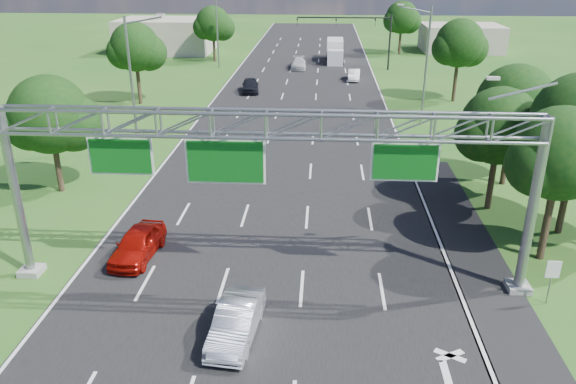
# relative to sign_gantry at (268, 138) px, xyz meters

# --- Properties ---
(ground) EXTENTS (220.00, 220.00, 0.00)m
(ground) POSITION_rel_sign_gantry_xyz_m (-0.33, 18.00, -6.89)
(ground) COLOR #1D5319
(ground) RESTS_ON ground
(road) EXTENTS (18.00, 180.00, 0.02)m
(road) POSITION_rel_sign_gantry_xyz_m (-0.33, 18.00, -6.89)
(road) COLOR black
(road) RESTS_ON ground
(road_flare) EXTENTS (3.00, 30.00, 0.02)m
(road_flare) POSITION_rel_sign_gantry_xyz_m (9.87, 2.00, -6.89)
(road_flare) COLOR black
(road_flare) RESTS_ON ground
(sign_gantry) EXTENTS (23.50, 1.00, 9.56)m
(sign_gantry) POSITION_rel_sign_gantry_xyz_m (0.00, 0.00, 0.00)
(sign_gantry) COLOR gray
(sign_gantry) RESTS_ON ground
(regulatory_sign) EXTENTS (0.60, 0.08, 2.10)m
(regulatory_sign) POSITION_rel_sign_gantry_xyz_m (12.07, -1.02, -5.38)
(regulatory_sign) COLOR gray
(regulatory_sign) RESTS_ON ground
(traffic_signal) EXTENTS (12.21, 0.24, 7.00)m
(traffic_signal) POSITION_rel_sign_gantry_xyz_m (7.15, 53.00, -1.72)
(traffic_signal) COLOR black
(traffic_signal) RESTS_ON ground
(streetlight_l_near) EXTENTS (2.97, 0.22, 10.16)m
(streetlight_l_near) POSITION_rel_sign_gantry_xyz_m (-11.63, 18.00, -1.31)
(streetlight_l_near) COLOR gray
(streetlight_l_near) RESTS_ON ground
(streetlight_l_far) EXTENTS (2.97, 0.22, 10.16)m
(streetlight_l_far) POSITION_rel_sign_gantry_xyz_m (-11.63, 53.00, -1.31)
(streetlight_l_far) COLOR gray
(streetlight_l_far) RESTS_ON ground
(streetlight_r_mid) EXTENTS (2.97, 0.22, 10.16)m
(streetlight_r_mid) POSITION_rel_sign_gantry_xyz_m (10.97, 28.00, -1.31)
(streetlight_r_mid) COLOR gray
(streetlight_r_mid) RESTS_ON ground
(tree_cluster_right) EXTENTS (9.91, 14.60, 8.68)m
(tree_cluster_right) POSITION_rel_sign_gantry_xyz_m (14.47, 7.19, -1.58)
(tree_cluster_right) COLOR #2D2116
(tree_cluster_right) RESTS_ON ground
(tree_verge_la) EXTENTS (5.76, 4.80, 7.40)m
(tree_verge_la) POSITION_rel_sign_gantry_xyz_m (-14.25, 10.04, -2.13)
(tree_verge_la) COLOR #2D2116
(tree_verge_la) RESTS_ON ground
(tree_verge_lb) EXTENTS (5.76, 4.80, 8.06)m
(tree_verge_lb) POSITION_rel_sign_gantry_xyz_m (-16.25, 33.04, -1.48)
(tree_verge_lb) COLOR #2D2116
(tree_verge_lb) RESTS_ON ground
(tree_verge_lc) EXTENTS (5.76, 4.80, 7.62)m
(tree_verge_lc) POSITION_rel_sign_gantry_xyz_m (-13.25, 58.04, -1.92)
(tree_verge_lc) COLOR #2D2116
(tree_verge_lc) RESTS_ON ground
(tree_verge_rd) EXTENTS (5.76, 4.80, 8.28)m
(tree_verge_rd) POSITION_rel_sign_gantry_xyz_m (15.75, 36.04, -1.26)
(tree_verge_rd) COLOR #2D2116
(tree_verge_rd) RESTS_ON ground
(tree_verge_re) EXTENTS (5.76, 4.80, 7.84)m
(tree_verge_re) POSITION_rel_sign_gantry_xyz_m (13.75, 66.04, -1.70)
(tree_verge_re) COLOR #2D2116
(tree_verge_re) RESTS_ON ground
(building_left) EXTENTS (14.00, 10.00, 5.00)m
(building_left) POSITION_rel_sign_gantry_xyz_m (-22.33, 66.00, -4.39)
(building_left) COLOR #A99C8E
(building_left) RESTS_ON ground
(building_right) EXTENTS (12.00, 9.00, 4.00)m
(building_right) POSITION_rel_sign_gantry_xyz_m (23.67, 70.00, -4.89)
(building_right) COLOR #A99C8E
(building_right) RESTS_ON ground
(red_coupe) EXTENTS (2.10, 4.46, 1.48)m
(red_coupe) POSITION_rel_sign_gantry_xyz_m (-6.76, 1.88, -6.15)
(red_coupe) COLOR #980D07
(red_coupe) RESTS_ON ground
(silver_sedan) EXTENTS (1.92, 4.42, 1.42)m
(silver_sedan) POSITION_rel_sign_gantry_xyz_m (-0.95, -4.12, -6.18)
(silver_sedan) COLOR silver
(silver_sedan) RESTS_ON ground
(car_queue_a) EXTENTS (2.13, 4.80, 1.37)m
(car_queue_a) POSITION_rel_sign_gantry_xyz_m (-1.15, 53.23, -6.21)
(car_queue_a) COLOR #B9B9B9
(car_queue_a) RESTS_ON ground
(car_queue_c) EXTENTS (2.33, 4.62, 1.51)m
(car_queue_c) POSITION_rel_sign_gantry_xyz_m (-5.80, 38.86, -6.14)
(car_queue_c) COLOR black
(car_queue_c) RESTS_ON ground
(car_queue_d) EXTENTS (1.61, 3.97, 1.28)m
(car_queue_d) POSITION_rel_sign_gantry_xyz_m (5.89, 46.04, -6.25)
(car_queue_d) COLOR white
(car_queue_d) RESTS_ON ground
(box_truck) EXTENTS (2.39, 7.82, 2.96)m
(box_truck) POSITION_rel_sign_gantry_xyz_m (3.76, 59.10, -5.47)
(box_truck) COLOR beige
(box_truck) RESTS_ON ground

